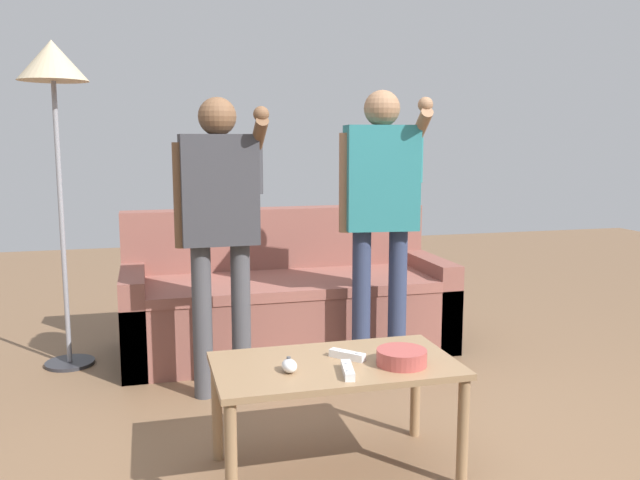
% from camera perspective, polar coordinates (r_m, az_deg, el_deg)
% --- Properties ---
extents(ground_plane, '(12.00, 12.00, 0.00)m').
position_cam_1_polar(ground_plane, '(2.83, 5.45, -18.87)').
color(ground_plane, brown).
extents(couch, '(2.00, 0.83, 0.86)m').
position_cam_1_polar(couch, '(4.20, -2.95, -5.28)').
color(couch, brown).
rests_on(couch, ground).
extents(coffee_table, '(0.94, 0.52, 0.45)m').
position_cam_1_polar(coffee_table, '(2.62, 1.31, -11.79)').
color(coffee_table, '#997551').
rests_on(coffee_table, ground).
extents(snack_bowl, '(0.19, 0.19, 0.06)m').
position_cam_1_polar(snack_bowl, '(2.58, 7.07, -10.02)').
color(snack_bowl, '#B24C47').
rests_on(snack_bowl, coffee_table).
extents(game_remote_nunchuk, '(0.06, 0.09, 0.05)m').
position_cam_1_polar(game_remote_nunchuk, '(2.49, -2.67, -10.80)').
color(game_remote_nunchuk, white).
rests_on(game_remote_nunchuk, coffee_table).
extents(floor_lamp, '(0.38, 0.38, 1.85)m').
position_cam_1_polar(floor_lamp, '(4.01, -22.05, 12.61)').
color(floor_lamp, '#2D2D33').
rests_on(floor_lamp, ground).
extents(player_left, '(0.45, 0.30, 1.51)m').
position_cam_1_polar(player_left, '(3.31, -8.67, 2.42)').
color(player_left, '#47474C').
rests_on(player_left, ground).
extents(player_right, '(0.46, 0.36, 1.57)m').
position_cam_1_polar(player_right, '(3.60, 5.29, 3.55)').
color(player_right, '#2D3856').
rests_on(player_right, ground).
extents(game_remote_wand_near, '(0.13, 0.13, 0.03)m').
position_cam_1_polar(game_remote_wand_near, '(2.63, 2.37, -9.90)').
color(game_remote_wand_near, white).
rests_on(game_remote_wand_near, coffee_table).
extents(game_remote_wand_far, '(0.07, 0.17, 0.03)m').
position_cam_1_polar(game_remote_wand_far, '(2.47, 2.41, -11.19)').
color(game_remote_wand_far, white).
rests_on(game_remote_wand_far, coffee_table).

